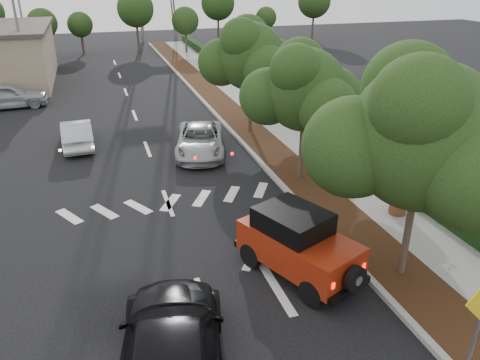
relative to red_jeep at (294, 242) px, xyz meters
name	(u,v)px	position (x,y,z in m)	size (l,w,h in m)	color
ground	(206,303)	(-2.74, -0.61, -0.98)	(120.00, 120.00, 0.00)	black
curb	(238,138)	(1.86, 11.39, -0.91)	(0.20, 70.00, 0.15)	#9E9B93
planting_strip	(256,137)	(2.86, 11.39, -0.92)	(1.80, 70.00, 0.12)	black
sidewalk	(290,133)	(4.76, 11.39, -0.92)	(2.00, 70.00, 0.12)	gray
hedge	(315,124)	(6.16, 11.39, -0.58)	(0.80, 70.00, 0.80)	black
transmission_tower	(160,42)	(3.26, 47.39, -0.98)	(7.00, 4.00, 28.00)	slate
street_tree_near	(400,275)	(2.86, -1.11, -0.98)	(3.80, 3.80, 5.92)	black
street_tree_mid	(300,179)	(2.86, 5.89, -0.98)	(3.20, 3.20, 5.32)	black
street_tree_far	(250,132)	(2.86, 12.39, -0.98)	(3.40, 3.40, 5.62)	black
light_pole_a	(30,92)	(-9.24, 25.39, -0.98)	(2.00, 0.22, 9.00)	slate
light_pole_b	(30,63)	(-10.24, 37.39, -0.98)	(2.00, 0.22, 9.00)	slate
red_jeep	(294,242)	(0.00, 0.00, 0.00)	(2.92, 3.96, 1.94)	black
silver_suv_ahead	(200,140)	(-0.41, 10.05, -0.33)	(2.18, 4.72, 1.31)	#9EA1A6
black_suv_oncoming	(172,353)	(-4.00, -2.93, -0.19)	(2.23, 5.48, 1.59)	black
silver_sedan_oncoming	(77,133)	(-5.93, 12.83, -0.33)	(1.39, 3.99, 1.32)	#B5B9BD
parked_suv	(7,96)	(-10.07, 21.38, -0.19)	(1.87, 4.65, 1.59)	#A1A3A8
terracotta_planter	(400,194)	(4.82, 1.94, -0.10)	(0.75, 0.75, 1.31)	brown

